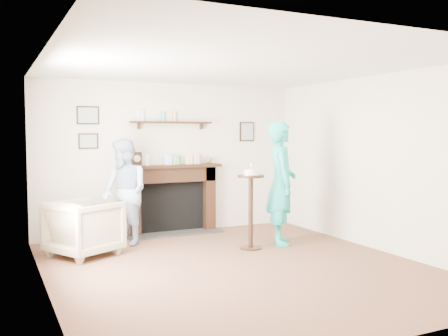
{
  "coord_description": "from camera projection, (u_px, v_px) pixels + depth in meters",
  "views": [
    {
      "loc": [
        -2.78,
        -5.44,
        1.67
      ],
      "look_at": [
        0.24,
        0.9,
        1.18
      ],
      "focal_mm": 40.0,
      "sensor_mm": 36.0,
      "label": 1
    }
  ],
  "objects": [
    {
      "name": "ground",
      "position": [
        238.0,
        268.0,
        6.21
      ],
      "size": [
        5.0,
        5.0,
        0.0
      ],
      "primitive_type": "plane",
      "color": "brown",
      "rests_on": "ground"
    },
    {
      "name": "room_shell",
      "position": [
        215.0,
        137.0,
        6.72
      ],
      "size": [
        4.54,
        5.02,
        2.52
      ],
      "color": "silver",
      "rests_on": "ground"
    },
    {
      "name": "armchair",
      "position": [
        85.0,
        255.0,
        6.83
      ],
      "size": [
        1.13,
        1.12,
        0.76
      ],
      "primitive_type": "imported",
      "rotation": [
        0.0,
        0.0,
        2.07
      ],
      "color": "#C7AC93",
      "rests_on": "ground"
    },
    {
      "name": "man",
      "position": [
        125.0,
        244.0,
        7.52
      ],
      "size": [
        0.83,
        0.93,
        1.59
      ],
      "primitive_type": "imported",
      "rotation": [
        0.0,
        0.0,
        -1.23
      ],
      "color": "silver",
      "rests_on": "ground"
    },
    {
      "name": "woman",
      "position": [
        281.0,
        244.0,
        7.55
      ],
      "size": [
        0.68,
        0.79,
        1.85
      ],
      "primitive_type": "imported",
      "rotation": [
        0.0,
        0.0,
        1.16
      ],
      "color": "#1EACA4",
      "rests_on": "ground"
    },
    {
      "name": "pedestal_table",
      "position": [
        251.0,
        197.0,
        7.18
      ],
      "size": [
        0.38,
        0.38,
        1.23
      ],
      "color": "black",
      "rests_on": "ground"
    }
  ]
}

